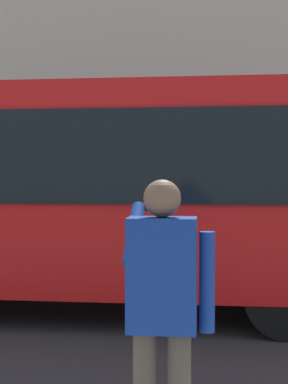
{
  "coord_description": "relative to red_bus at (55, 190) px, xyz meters",
  "views": [
    {
      "loc": [
        -0.28,
        7.62,
        1.87
      ],
      "look_at": [
        0.52,
        0.48,
        1.66
      ],
      "focal_mm": 51.74,
      "sensor_mm": 36.0,
      "label": 1
    }
  ],
  "objects": [
    {
      "name": "ground_plane",
      "position": [
        -1.81,
        -0.1,
        -1.68
      ],
      "size": [
        60.0,
        60.0,
        0.0
      ],
      "primitive_type": "plane",
      "color": "#2B2B2D"
    },
    {
      "name": "building_facade_far",
      "position": [
        -1.83,
        -6.9,
        4.3
      ],
      "size": [
        28.0,
        1.55,
        12.0
      ],
      "color": "beige",
      "rests_on": "ground_plane"
    },
    {
      "name": "red_bus",
      "position": [
        0.0,
        0.0,
        0.0
      ],
      "size": [
        9.05,
        2.54,
        3.08
      ],
      "color": "red",
      "rests_on": "ground_plane"
    },
    {
      "name": "pedestrian_photographer",
      "position": [
        -1.84,
        4.33,
        -0.54
      ],
      "size": [
        0.53,
        0.52,
        1.7
      ],
      "color": "#4C4238",
      "rests_on": "sidewalk_curb"
    }
  ]
}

